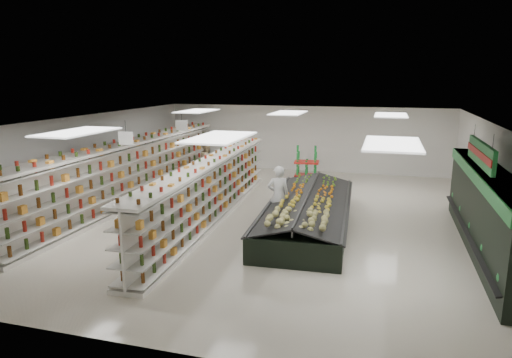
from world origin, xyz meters
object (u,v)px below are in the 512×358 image
(produce_island, at_px, (308,211))
(shopper_main, at_px, (278,195))
(gondola_center, at_px, (211,192))
(shopper_background, at_px, (208,161))
(soda_endcap, at_px, (307,163))
(gondola_left, at_px, (132,174))

(produce_island, height_order, shopper_main, shopper_main)
(gondola_center, relative_size, produce_island, 1.58)
(shopper_background, bearing_deg, soda_endcap, -69.28)
(gondola_left, bearing_deg, shopper_background, 70.26)
(gondola_center, distance_m, shopper_main, 2.25)
(soda_endcap, bearing_deg, shopper_background, -154.90)
(shopper_main, bearing_deg, produce_island, 169.16)
(gondola_left, height_order, soda_endcap, gondola_left)
(gondola_left, xyz_separation_m, shopper_main, (5.87, -1.14, -0.10))
(soda_endcap, xyz_separation_m, shopper_main, (0.28, -6.98, 0.26))
(gondola_center, bearing_deg, shopper_background, 110.32)
(gondola_left, distance_m, shopper_main, 5.98)
(produce_island, distance_m, soda_endcap, 6.95)
(gondola_left, xyz_separation_m, produce_island, (6.81, -1.00, -0.57))
(gondola_left, height_order, gondola_center, gondola_left)
(shopper_main, distance_m, shopper_background, 6.70)
(shopper_main, bearing_deg, gondola_center, -17.47)
(soda_endcap, relative_size, shopper_main, 0.75)
(gondola_center, bearing_deg, gondola_left, 158.93)
(gondola_left, relative_size, shopper_main, 6.98)
(gondola_left, xyz_separation_m, gondola_center, (3.62, -1.21, -0.15))
(produce_island, relative_size, shopper_background, 3.93)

